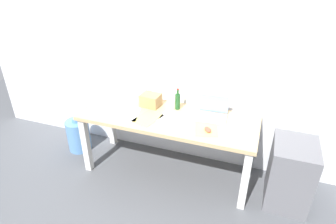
% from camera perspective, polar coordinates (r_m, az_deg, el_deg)
% --- Properties ---
extents(ground_plane, '(8.00, 8.00, 0.00)m').
position_cam_1_polar(ground_plane, '(3.45, -0.00, -11.26)').
color(ground_plane, '#515459').
extents(back_wall, '(5.20, 0.08, 2.60)m').
position_cam_1_polar(back_wall, '(3.15, 2.50, 11.86)').
color(back_wall, white).
rests_on(back_wall, ground).
extents(desk, '(1.86, 0.69, 0.72)m').
position_cam_1_polar(desk, '(3.08, -0.00, -2.35)').
color(desk, tan).
rests_on(desk, ground).
extents(laptop_right, '(0.32, 0.24, 0.22)m').
position_cam_1_polar(laptop_right, '(3.03, 8.68, -0.10)').
color(laptop_right, silver).
rests_on(laptop_right, desk).
extents(beer_bottle, '(0.06, 0.06, 0.24)m').
position_cam_1_polar(beer_bottle, '(3.13, 1.90, 2.16)').
color(beer_bottle, '#1E5123').
rests_on(beer_bottle, desk).
extents(computer_mouse, '(0.11, 0.12, 0.03)m').
position_cam_1_polar(computer_mouse, '(2.80, 7.81, -3.45)').
color(computer_mouse, '#D84C38').
rests_on(computer_mouse, desk).
extents(cardboard_box, '(0.22, 0.19, 0.14)m').
position_cam_1_polar(cardboard_box, '(3.21, -3.41, 2.34)').
color(cardboard_box, tan).
rests_on(cardboard_box, desk).
extents(paper_sheet_front_right, '(0.28, 0.34, 0.00)m').
position_cam_1_polar(paper_sheet_front_right, '(2.85, 7.53, -3.14)').
color(paper_sheet_front_right, '#F4E06B').
rests_on(paper_sheet_front_right, desk).
extents(paper_sheet_center, '(0.22, 0.30, 0.00)m').
position_cam_1_polar(paper_sheet_center, '(3.00, 0.43, -1.13)').
color(paper_sheet_center, white).
rests_on(paper_sheet_center, desk).
extents(paper_yellow_folder, '(0.28, 0.34, 0.00)m').
position_cam_1_polar(paper_yellow_folder, '(3.00, -3.98, -1.19)').
color(paper_yellow_folder, '#F4E06B').
rests_on(paper_yellow_folder, desk).
extents(paper_sheet_front_left, '(0.27, 0.34, 0.00)m').
position_cam_1_polar(paper_sheet_front_left, '(3.09, -7.73, -0.42)').
color(paper_sheet_front_left, white).
rests_on(paper_sheet_front_left, desk).
extents(water_cooler_jug, '(0.28, 0.28, 0.45)m').
position_cam_1_polar(water_cooler_jug, '(3.84, -17.14, -4.31)').
color(water_cooler_jug, '#598CC6').
rests_on(water_cooler_jug, ground).
extents(filing_cabinet, '(0.40, 0.48, 0.68)m').
position_cam_1_polar(filing_cabinet, '(3.12, 22.82, -11.08)').
color(filing_cabinet, slate).
rests_on(filing_cabinet, ground).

